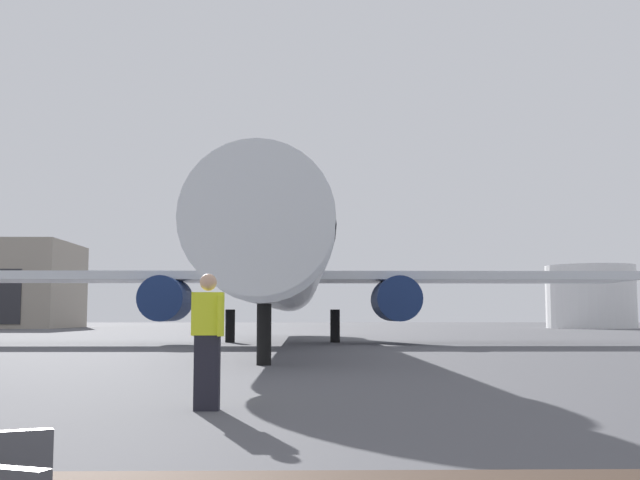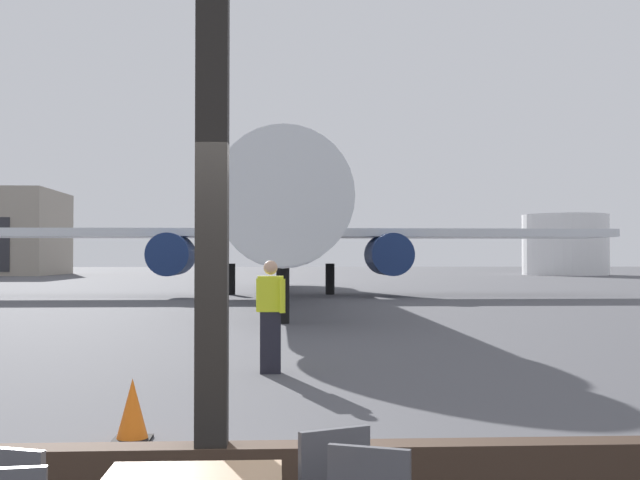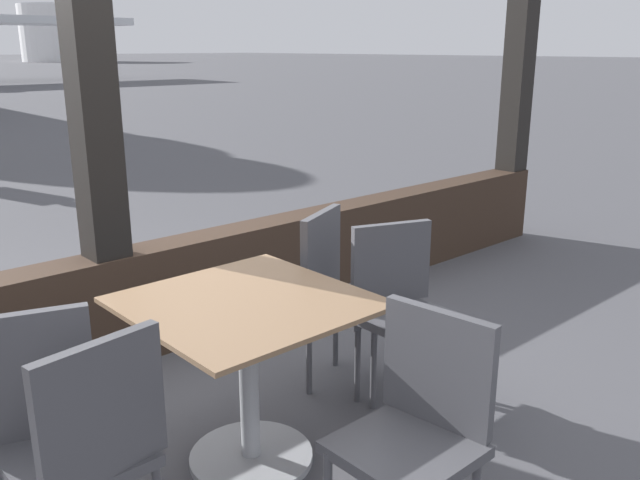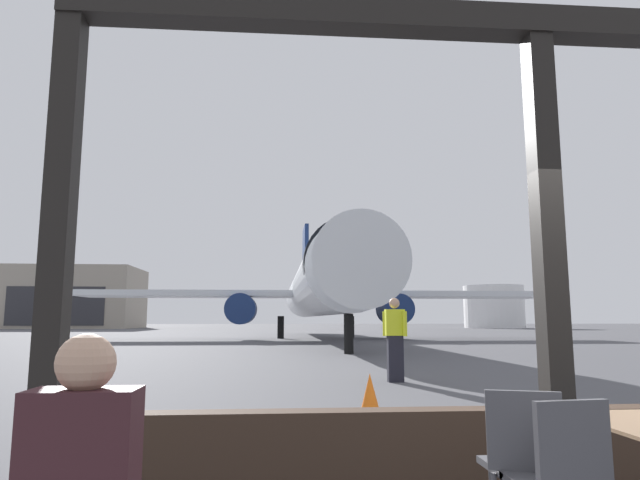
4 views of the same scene
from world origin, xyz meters
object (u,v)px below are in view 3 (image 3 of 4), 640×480
at_px(cafe_chair_window_right, 33,404).
at_px(cafe_chair_aisle_left, 339,286).
at_px(cafe_chair_aisle_right, 400,300).
at_px(cafe_chair_window_left, 419,420).
at_px(dining_table, 247,364).
at_px(fuel_storage_tank, 60,33).
at_px(cafe_chair_side_extra, 88,445).

distance_m(cafe_chair_window_right, cafe_chair_aisle_left, 1.57).
bearing_deg(cafe_chair_aisle_right, cafe_chair_window_right, 173.12).
bearing_deg(cafe_chair_window_right, cafe_chair_window_left, -45.98).
height_order(dining_table, cafe_chair_aisle_left, cafe_chair_aisle_left).
bearing_deg(fuel_storage_tank, cafe_chair_aisle_right, -110.76).
bearing_deg(cafe_chair_window_left, cafe_chair_side_extra, 146.18).
relative_size(cafe_chair_window_left, cafe_chair_aisle_left, 0.97).
height_order(dining_table, cafe_chair_window_right, cafe_chair_window_right).
relative_size(cafe_chair_aisle_right, cafe_chair_side_extra, 0.99).
bearing_deg(cafe_chair_window_right, cafe_chair_side_extra, -83.81).
bearing_deg(dining_table, cafe_chair_window_left, -84.53).
height_order(cafe_chair_window_right, cafe_chair_side_extra, cafe_chair_window_right).
height_order(dining_table, fuel_storage_tank, fuel_storage_tank).
bearing_deg(dining_table, cafe_chair_aisle_right, -7.05).
distance_m(cafe_chair_window_right, cafe_chair_aisle_right, 1.63).
xyz_separation_m(cafe_chair_aisle_left, cafe_chair_aisle_right, (0.06, -0.35, 0.01)).
bearing_deg(fuel_storage_tank, dining_table, -111.31).
distance_m(dining_table, cafe_chair_window_left, 0.83).
distance_m(cafe_chair_side_extra, fuel_storage_tank, 83.26).
height_order(dining_table, cafe_chair_window_left, cafe_chair_window_left).
xyz_separation_m(cafe_chair_window_left, cafe_chair_window_right, (-0.89, 0.92, 0.01)).
bearing_deg(cafe_chair_aisle_left, cafe_chair_window_left, -121.95).
relative_size(cafe_chair_window_left, cafe_chair_aisle_right, 0.99).
distance_m(cafe_chair_aisle_left, cafe_chair_side_extra, 1.60).
relative_size(dining_table, cafe_chair_window_right, 0.96).
relative_size(cafe_chair_window_right, cafe_chair_aisle_left, 1.00).
bearing_deg(cafe_chair_aisle_left, cafe_chair_side_extra, -161.64).
height_order(cafe_chair_window_right, cafe_chair_aisle_right, cafe_chair_window_right).
bearing_deg(cafe_chair_window_right, dining_table, -6.70).
distance_m(dining_table, fuel_storage_tank, 82.74).
bearing_deg(cafe_chair_aisle_right, dining_table, 172.95).
distance_m(cafe_chair_window_left, cafe_chair_window_right, 1.28).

